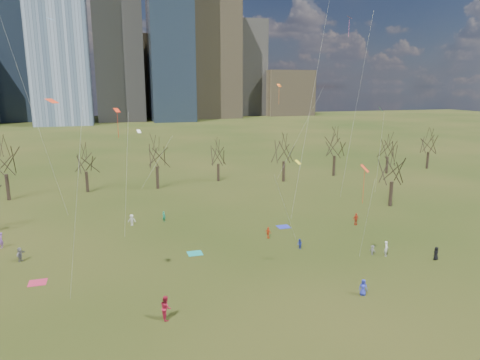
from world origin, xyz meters
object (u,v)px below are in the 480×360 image
object	(u,v)px
blanket_navy	(283,227)
person_1	(386,249)
person_0	(363,287)
person_2	(166,308)
person_4	(268,233)
blanket_teal	(195,253)
blanket_crimson	(38,283)

from	to	relation	value
blanket_navy	person_1	xyz separation A→B (m)	(6.87, -12.34, 0.82)
person_0	person_2	distance (m)	17.14
person_4	blanket_teal	bearing A→B (deg)	65.38
person_2	person_4	world-z (taller)	person_2
blanket_navy	person_1	world-z (taller)	person_1
blanket_navy	person_0	bearing A→B (deg)	-91.58
blanket_teal	person_1	distance (m)	20.86
blanket_teal	blanket_navy	world-z (taller)	same
blanket_crimson	person_1	distance (m)	35.48
person_1	person_4	distance (m)	13.58
person_4	person_2	bearing A→B (deg)	98.95
person_0	person_4	distance (m)	16.21
person_1	person_2	world-z (taller)	person_2
blanket_teal	person_1	xyz separation A→B (m)	(19.74, -6.69, 0.82)
blanket_teal	person_0	bearing A→B (deg)	-48.23
blanket_teal	blanket_navy	size ratio (longest dim) A/B	1.00
person_4	person_1	bearing A→B (deg)	-167.98
blanket_navy	person_0	distance (m)	19.49
blanket_crimson	person_1	world-z (taller)	person_1
person_0	person_2	world-z (taller)	person_2
person_0	person_2	xyz separation A→B (m)	(-17.11, 1.05, 0.25)
blanket_teal	person_2	distance (m)	13.66
person_0	person_2	bearing A→B (deg)	-160.49
person_0	blanket_crimson	bearing A→B (deg)	-178.51
person_1	person_2	distance (m)	25.26
blanket_navy	blanket_crimson	size ratio (longest dim) A/B	1.00
blanket_crimson	person_2	distance (m)	14.67
blanket_teal	blanket_crimson	distance (m)	15.77
person_4	blanket_navy	bearing A→B (deg)	-81.91
blanket_navy	person_2	world-z (taller)	person_2
person_1	person_4	bearing A→B (deg)	85.63
person_0	person_4	bearing A→B (deg)	123.38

